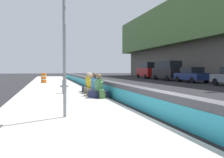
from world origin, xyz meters
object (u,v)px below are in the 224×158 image
Objects in this scene: seated_person_middle at (95,88)px; parked_car_far at (147,70)px; seated_person_rear at (91,87)px; route_sign_post at (64,44)px; seated_person_foreground at (99,90)px; backpack at (102,94)px; parked_car_fourth at (191,75)px; construction_barrel at (44,78)px; fire_hydrant at (64,85)px; seated_person_far at (89,85)px; parked_car_midline at (167,70)px.

parked_car_far reaches higher than seated_person_middle.
seated_person_middle is at bearing -179.81° from seated_person_rear.
seated_person_foreground is (4.45, -1.94, -1.71)m from route_sign_post.
parked_car_fourth reaches higher than backpack.
seated_person_rear is at bearing -16.36° from route_sign_post.
seated_person_middle is 1.24× the size of construction_barrel.
fire_hydrant is 2.05m from seated_person_middle.
construction_barrel is at bearing 124.15° from parked_car_far.
construction_barrel is 15.92m from parked_car_fourth.
backpack is at bearing -178.76° from seated_person_rear.
parked_car_far is (21.04, -13.07, 0.85)m from seated_person_far.
seated_person_foreground is at bearing -168.64° from construction_barrel.
route_sign_post is 7.00m from fire_hydrant.
seated_person_rear is at bearing 1.24° from backpack.
construction_barrel reaches higher than backpack.
backpack is (-2.60, -0.06, -0.15)m from seated_person_rear.
seated_person_middle reaches higher than construction_barrel.
seated_person_far reaches higher than seated_person_rear.
construction_barrel is at bearing 2.41° from route_sign_post.
seated_person_foreground is 27.50m from parked_car_far.
parked_car_far is (6.52, 0.01, 0.00)m from parked_car_midline.
seated_person_far is at bearing -14.82° from route_sign_post.
construction_barrel is at bearing 104.89° from parked_car_midline.
seated_person_rear is at bearing 175.84° from seated_person_far.
parked_car_midline is at bearing -42.00° from seated_person_far.
route_sign_post is 3.79× the size of construction_barrel.
parked_car_fourth is at bearing -47.30° from seated_person_foreground.
seated_person_rear is at bearing -98.99° from fire_hydrant.
route_sign_post is 3.07× the size of seated_person_middle.
seated_person_middle is at bearing 150.51° from parked_car_far.
parked_car_midline is at bearing -34.33° from route_sign_post.
parked_car_fourth is (12.15, -13.17, 0.37)m from seated_person_foreground.
route_sign_post is 0.70× the size of parked_car_midline.
seated_person_foreground is 0.98× the size of seated_person_far.
seated_person_far is 15.94m from parked_car_fourth.
route_sign_post is at bearing 152.22° from parked_car_far.
seated_person_far is at bearing -1.78° from seated_person_middle.
seated_person_rear reaches higher than fire_hydrant.
parked_car_far reaches higher than seated_person_far.
route_sign_post is 5.15m from seated_person_foreground.
parked_car_midline reaches higher than backpack.
parked_car_fourth is (10.04, -13.19, 0.37)m from seated_person_rear.
parked_car_midline is at bearing -38.20° from seated_person_middle.
fire_hydrant is at bearing 45.78° from seated_person_middle.
seated_person_middle reaches higher than backpack.
parked_car_far reaches higher than backpack.
route_sign_post is at bearing 145.67° from parked_car_midline.
route_sign_post is 5.96m from seated_person_middle.
fire_hydrant is at bearing 136.29° from parked_car_midline.
construction_barrel is (17.87, 0.75, -1.59)m from route_sign_post.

